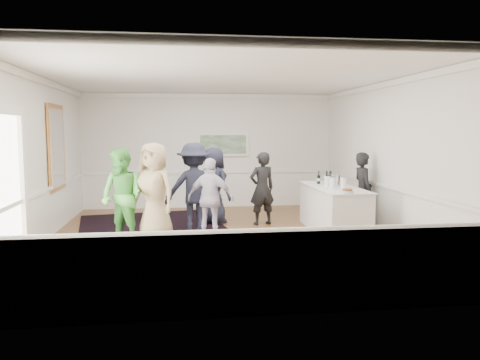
{
  "coord_description": "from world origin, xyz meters",
  "views": [
    {
      "loc": [
        -0.87,
        -9.18,
        2.16
      ],
      "look_at": [
        0.38,
        0.2,
        1.16
      ],
      "focal_mm": 35.0,
      "sensor_mm": 36.0,
      "label": 1
    }
  ],
  "objects": [
    {
      "name": "guest_dark_b",
      "position": [
        1.04,
        1.33,
        0.84
      ],
      "size": [
        0.69,
        0.54,
        1.68
      ],
      "primitive_type": "imported",
      "rotation": [
        0.0,
        0.0,
        3.4
      ],
      "color": "black",
      "rests_on": "floor"
    },
    {
      "name": "mirror",
      "position": [
        -3.45,
        1.3,
        1.8
      ],
      "size": [
        0.05,
        1.25,
        1.85
      ],
      "color": "#CA823B",
      "rests_on": "wall_left"
    },
    {
      "name": "wall_back",
      "position": [
        0.0,
        4.0,
        1.6
      ],
      "size": [
        7.0,
        0.02,
        3.2
      ],
      "primitive_type": "cube",
      "color": "white",
      "rests_on": "floor"
    },
    {
      "name": "wall_right",
      "position": [
        3.5,
        0.0,
        1.6
      ],
      "size": [
        0.02,
        8.0,
        3.2
      ],
      "primitive_type": "cube",
      "color": "white",
      "rests_on": "floor"
    },
    {
      "name": "ice_bucket",
      "position": [
        2.49,
        0.54,
        1.09
      ],
      "size": [
        0.26,
        0.26,
        0.25
      ],
      "primitive_type": "cylinder",
      "color": "silver",
      "rests_on": "serving_table"
    },
    {
      "name": "wall_left",
      "position": [
        -3.5,
        0.0,
        1.6
      ],
      "size": [
        0.02,
        8.0,
        3.2
      ],
      "primitive_type": "cube",
      "color": "white",
      "rests_on": "floor"
    },
    {
      "name": "guest_navy",
      "position": [
        -0.05,
        1.63,
        0.89
      ],
      "size": [
        1.0,
        1.02,
        1.78
      ],
      "primitive_type": "imported",
      "rotation": [
        0.0,
        0.0,
        2.32
      ],
      "color": "#1D2031",
      "rests_on": "floor"
    },
    {
      "name": "juice_pitchers",
      "position": [
        2.35,
        0.13,
        1.09
      ],
      "size": [
        0.34,
        0.48,
        0.24
      ],
      "color": "#84B741",
      "rests_on": "serving_table"
    },
    {
      "name": "area_rug",
      "position": [
        -1.44,
        1.17,
        0.01
      ],
      "size": [
        3.78,
        4.59,
        0.02
      ],
      "primitive_type": "cube",
      "rotation": [
        0.0,
        0.0,
        0.17
      ],
      "color": "black",
      "rests_on": "floor"
    },
    {
      "name": "bartender",
      "position": [
        3.2,
        0.67,
        0.84
      ],
      "size": [
        0.43,
        0.63,
        1.69
      ],
      "primitive_type": "imported",
      "rotation": [
        0.0,
        0.0,
        1.61
      ],
      "color": "black",
      "rests_on": "floor"
    },
    {
      "name": "wall_front",
      "position": [
        0.0,
        -4.0,
        1.6
      ],
      "size": [
        7.0,
        0.02,
        3.2
      ],
      "primitive_type": "cube",
      "color": "white",
      "rests_on": "floor"
    },
    {
      "name": "wainscoting",
      "position": [
        0.0,
        0.0,
        0.5
      ],
      "size": [
        7.0,
        8.0,
        1.0
      ],
      "primitive_type": null,
      "color": "white",
      "rests_on": "floor"
    },
    {
      "name": "guest_tan",
      "position": [
        -1.34,
        -0.07,
        0.97
      ],
      "size": [
        1.13,
        1.07,
        1.94
      ],
      "primitive_type": "imported",
      "rotation": [
        0.0,
        0.0,
        -0.67
      ],
      "color": "tan",
      "rests_on": "floor"
    },
    {
      "name": "guest_dark_a",
      "position": [
        -0.54,
        0.71,
        0.96
      ],
      "size": [
        1.28,
        0.8,
        1.91
      ],
      "primitive_type": "imported",
      "rotation": [
        0.0,
        0.0,
        3.21
      ],
      "color": "#1D2031",
      "rests_on": "floor"
    },
    {
      "name": "wine_bottles",
      "position": [
        2.43,
        0.88,
        1.13
      ],
      "size": [
        0.35,
        0.24,
        0.31
      ],
      "color": "black",
      "rests_on": "serving_table"
    },
    {
      "name": "floor",
      "position": [
        0.0,
        0.0,
        0.0
      ],
      "size": [
        8.0,
        8.0,
        0.0
      ],
      "primitive_type": "plane",
      "color": "brown",
      "rests_on": "ground"
    },
    {
      "name": "nut_bowl",
      "position": [
        2.34,
        -0.66,
        1.01
      ],
      "size": [
        0.24,
        0.24,
        0.07
      ],
      "color": "white",
      "rests_on": "serving_table"
    },
    {
      "name": "serving_table",
      "position": [
        2.42,
        0.36,
        0.49
      ],
      "size": [
        0.91,
        2.41,
        0.97
      ],
      "color": "silver",
      "rests_on": "floor"
    },
    {
      "name": "doorway",
      "position": [
        -3.45,
        -1.9,
        1.42
      ],
      "size": [
        0.1,
        1.78,
        2.56
      ],
      "color": "white",
      "rests_on": "wall_left"
    },
    {
      "name": "guest_lilac",
      "position": [
        -0.23,
        0.03,
        0.81
      ],
      "size": [
        1.03,
        0.72,
        1.63
      ],
      "primitive_type": "imported",
      "rotation": [
        0.0,
        0.0,
        2.77
      ],
      "color": "silver",
      "rests_on": "floor"
    },
    {
      "name": "ceiling",
      "position": [
        0.0,
        0.0,
        3.2
      ],
      "size": [
        7.0,
        8.0,
        0.02
      ],
      "primitive_type": "cube",
      "color": "white",
      "rests_on": "wall_back"
    },
    {
      "name": "guest_green",
      "position": [
        -1.93,
        -0.22,
        0.92
      ],
      "size": [
        1.13,
        1.1,
        1.84
      ],
      "primitive_type": "imported",
      "rotation": [
        0.0,
        0.0,
        -0.68
      ],
      "color": "#4FB146",
      "rests_on": "floor"
    },
    {
      "name": "landscape_painting",
      "position": [
        0.4,
        3.95,
        1.78
      ],
      "size": [
        1.44,
        0.06,
        0.66
      ],
      "color": "white",
      "rests_on": "wall_back"
    }
  ]
}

